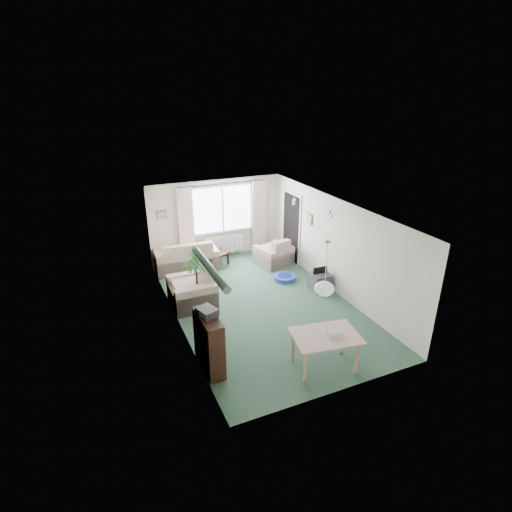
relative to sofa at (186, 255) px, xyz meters
name	(u,v)px	position (x,y,z in m)	size (l,w,h in m)	color
ground	(261,304)	(1.10, -2.75, -0.44)	(6.50, 6.50, 0.00)	#2E4C3B
window	(222,209)	(1.30, 0.48, 1.06)	(1.80, 0.03, 1.30)	white
curtain_rod	(223,184)	(1.30, 0.40, 1.83)	(2.60, 0.03, 0.03)	black
curtain_left	(186,222)	(0.15, 0.38, 0.83)	(0.45, 0.08, 2.00)	beige
curtain_right	(259,213)	(2.45, 0.38, 0.83)	(0.45, 0.08, 2.00)	beige
radiator	(224,244)	(1.30, 0.44, -0.04)	(1.20, 0.10, 0.55)	white
doorway	(291,227)	(3.08, -0.55, 0.56)	(0.03, 0.95, 2.00)	black
pendant_lamp	(324,289)	(1.30, -5.05, 1.04)	(0.36, 0.36, 0.36)	white
tinsel_garland	(209,268)	(-0.82, -5.05, 1.84)	(1.60, 1.60, 0.12)	#196626
bauble_cluster_a	(294,200)	(2.40, -1.85, 1.78)	(0.20, 0.20, 0.20)	silver
bauble_cluster_b	(331,211)	(2.70, -3.05, 1.78)	(0.20, 0.20, 0.20)	silver
wall_picture_back	(162,215)	(-0.50, 0.48, 1.11)	(0.28, 0.03, 0.22)	brown
wall_picture_right	(310,219)	(3.08, -1.55, 1.11)	(0.03, 0.24, 0.30)	brown
sofa	(186,255)	(0.00, 0.00, 0.00)	(1.74, 0.92, 0.87)	beige
armchair_corner	(274,251)	(2.43, -0.70, -0.03)	(0.91, 0.86, 0.81)	#BAAC8C
armchair_left	(192,287)	(-0.40, -2.07, 0.04)	(1.05, 1.00, 0.94)	tan
coffee_table	(214,260)	(0.76, -0.18, -0.24)	(0.88, 0.49, 0.40)	black
photo_frame	(213,252)	(0.73, -0.23, 0.04)	(0.12, 0.02, 0.16)	brown
bookshelf	(209,343)	(-0.74, -4.52, 0.12)	(0.30, 0.90, 1.10)	black
hifi_box	(207,312)	(-0.74, -4.48, 0.74)	(0.28, 0.35, 0.14)	#313136
houseplant	(197,277)	(-0.31, -2.25, 0.35)	(0.67, 0.67, 1.57)	#266221
dining_table	(324,352)	(1.20, -5.35, -0.09)	(1.10, 0.73, 0.69)	tan
gift_box	(334,333)	(1.33, -5.42, 0.31)	(0.25, 0.18, 0.12)	silver
tv_cube	(320,281)	(2.80, -2.64, -0.21)	(0.46, 0.50, 0.46)	#3C3D41
pet_bed	(285,278)	(2.25, -1.78, -0.38)	(0.60, 0.60, 0.12)	navy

